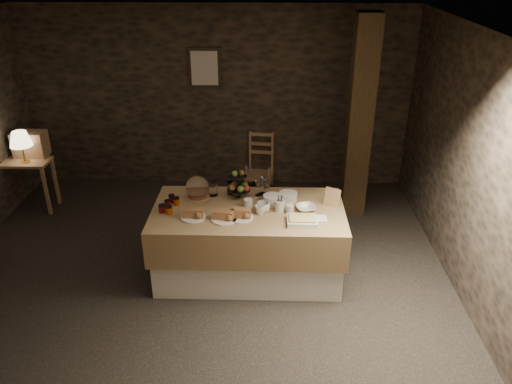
{
  "coord_description": "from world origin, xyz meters",
  "views": [
    {
      "loc": [
        0.76,
        -4.46,
        3.29
      ],
      "look_at": [
        0.63,
        0.2,
        0.97
      ],
      "focal_mm": 35.0,
      "sensor_mm": 36.0,
      "label": 1
    }
  ],
  "objects_px": {
    "buffet_table": "(248,237)",
    "timber_column": "(360,120)",
    "fruit_stand": "(239,186)",
    "chair": "(260,164)",
    "console_table": "(25,170)",
    "wine_rack": "(30,144)",
    "table_lamp": "(20,139)"
  },
  "relations": [
    {
      "from": "table_lamp",
      "to": "fruit_stand",
      "type": "bearing_deg",
      "value": -20.87
    },
    {
      "from": "timber_column",
      "to": "fruit_stand",
      "type": "relative_size",
      "value": 7.27
    },
    {
      "from": "wine_rack",
      "to": "buffet_table",
      "type": "bearing_deg",
      "value": -28.05
    },
    {
      "from": "chair",
      "to": "timber_column",
      "type": "height_order",
      "value": "timber_column"
    },
    {
      "from": "console_table",
      "to": "wine_rack",
      "type": "height_order",
      "value": "wine_rack"
    },
    {
      "from": "console_table",
      "to": "timber_column",
      "type": "xyz_separation_m",
      "value": [
        4.4,
        0.05,
        0.72
      ]
    },
    {
      "from": "console_table",
      "to": "buffet_table",
      "type": "bearing_deg",
      "value": -24.94
    },
    {
      "from": "console_table",
      "to": "fruit_stand",
      "type": "distance_m",
      "value": 3.18
    },
    {
      "from": "wine_rack",
      "to": "timber_column",
      "type": "height_order",
      "value": "timber_column"
    },
    {
      "from": "table_lamp",
      "to": "chair",
      "type": "bearing_deg",
      "value": 15.27
    },
    {
      "from": "buffet_table",
      "to": "console_table",
      "type": "relative_size",
      "value": 2.82
    },
    {
      "from": "wine_rack",
      "to": "fruit_stand",
      "type": "bearing_deg",
      "value": -24.75
    },
    {
      "from": "timber_column",
      "to": "console_table",
      "type": "bearing_deg",
      "value": -179.31
    },
    {
      "from": "timber_column",
      "to": "fruit_stand",
      "type": "distance_m",
      "value": 1.93
    },
    {
      "from": "fruit_stand",
      "to": "wine_rack",
      "type": "bearing_deg",
      "value": 155.25
    },
    {
      "from": "table_lamp",
      "to": "buffet_table",
      "type": "bearing_deg",
      "value": -24.52
    },
    {
      "from": "table_lamp",
      "to": "timber_column",
      "type": "distance_m",
      "value": 4.36
    },
    {
      "from": "fruit_stand",
      "to": "table_lamp",
      "type": "bearing_deg",
      "value": 159.13
    },
    {
      "from": "wine_rack",
      "to": "fruit_stand",
      "type": "relative_size",
      "value": 1.18
    },
    {
      "from": "table_lamp",
      "to": "wine_rack",
      "type": "height_order",
      "value": "table_lamp"
    },
    {
      "from": "wine_rack",
      "to": "table_lamp",
      "type": "bearing_deg",
      "value": -90.0
    },
    {
      "from": "wine_rack",
      "to": "chair",
      "type": "bearing_deg",
      "value": 11.21
    },
    {
      "from": "console_table",
      "to": "table_lamp",
      "type": "relative_size",
      "value": 1.68
    },
    {
      "from": "fruit_stand",
      "to": "timber_column",
      "type": "bearing_deg",
      "value": 39.57
    },
    {
      "from": "buffet_table",
      "to": "timber_column",
      "type": "xyz_separation_m",
      "value": [
        1.35,
        1.47,
        0.84
      ]
    },
    {
      "from": "wine_rack",
      "to": "fruit_stand",
      "type": "height_order",
      "value": "fruit_stand"
    },
    {
      "from": "timber_column",
      "to": "fruit_stand",
      "type": "height_order",
      "value": "timber_column"
    },
    {
      "from": "buffet_table",
      "to": "console_table",
      "type": "bearing_deg",
      "value": 155.06
    },
    {
      "from": "timber_column",
      "to": "table_lamp",
      "type": "bearing_deg",
      "value": -178.65
    },
    {
      "from": "console_table",
      "to": "wine_rack",
      "type": "xyz_separation_m",
      "value": [
        0.05,
        0.18,
        0.3
      ]
    },
    {
      "from": "console_table",
      "to": "table_lamp",
      "type": "height_order",
      "value": "table_lamp"
    },
    {
      "from": "buffet_table",
      "to": "fruit_stand",
      "type": "xyz_separation_m",
      "value": [
        -0.11,
        0.27,
        0.48
      ]
    }
  ]
}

